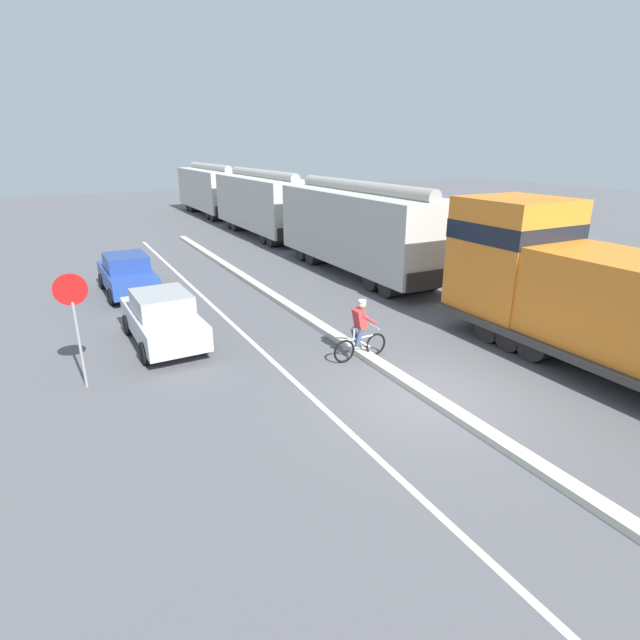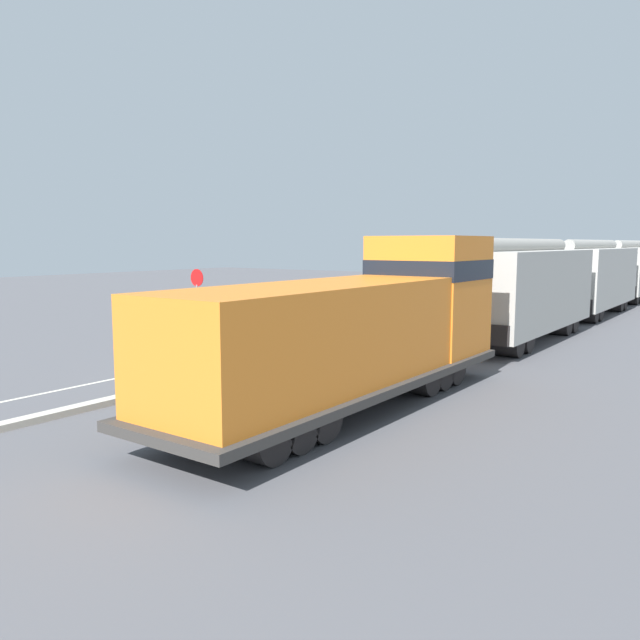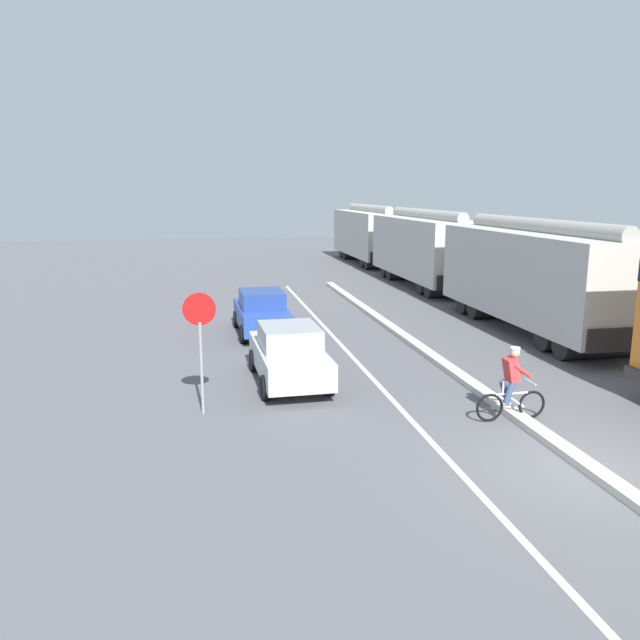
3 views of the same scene
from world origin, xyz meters
name	(u,v)px [view 1 (image 1 of 3)]	position (x,y,z in m)	size (l,w,h in m)	color
ground_plane	(427,398)	(0.00, 0.00, 0.00)	(120.00, 120.00, 0.00)	#56565B
median_curb	(312,320)	(0.00, 6.00, 0.08)	(0.36, 36.00, 0.16)	beige
lane_stripe	(244,335)	(-2.40, 6.00, 0.00)	(0.14, 36.00, 0.01)	silver
locomotive	(621,309)	(5.02, -1.18, 1.80)	(3.10, 11.61, 4.20)	orange
hopper_car_lead	(360,229)	(5.02, 10.98, 2.08)	(2.90, 10.60, 4.18)	#B0AEA6
hopper_car_middle	(263,203)	(5.02, 22.58, 2.08)	(2.90, 10.60, 4.18)	#B7B5AD
hopper_car_trailing	(211,190)	(5.02, 34.18, 2.08)	(2.90, 10.60, 4.18)	#BBB8B0
parked_car_silver	(163,318)	(-4.74, 6.45, 0.82)	(1.93, 4.25, 1.62)	#B7BABF
parked_car_blue	(127,274)	(-4.88, 12.53, 0.82)	(1.92, 4.24, 1.62)	#28479E
cyclist	(360,332)	(-0.19, 2.71, 0.82)	(1.71, 0.48, 1.71)	black
stop_sign	(74,309)	(-7.07, 4.46, 2.02)	(0.76, 0.08, 2.88)	gray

